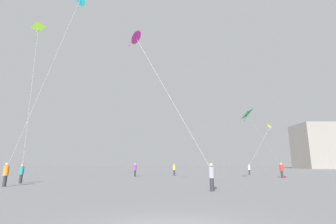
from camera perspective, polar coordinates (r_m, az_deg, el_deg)
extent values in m
cylinder|color=#2D2D33|center=(32.49, 25.37, -13.31)|extent=(0.26, 0.26, 0.79)
cylinder|color=red|center=(32.47, 25.24, -12.01)|extent=(0.38, 0.38, 0.69)
sphere|color=tan|center=(32.46, 25.17, -11.18)|extent=(0.26, 0.26, 0.26)
cylinder|color=#2D2D33|center=(39.88, 18.69, -13.45)|extent=(0.23, 0.23, 0.72)
cylinder|color=white|center=(39.87, 18.62, -12.49)|extent=(0.34, 0.34, 0.63)
sphere|color=tan|center=(39.86, 18.58, -11.87)|extent=(0.23, 0.23, 0.23)
cylinder|color=#2D2D33|center=(35.12, 1.33, -14.31)|extent=(0.24, 0.24, 0.75)
cylinder|color=yellow|center=(35.10, 1.32, -13.17)|extent=(0.36, 0.36, 0.65)
sphere|color=tan|center=(35.09, 1.32, -12.44)|extent=(0.24, 0.24, 0.24)
cylinder|color=#2D2D33|center=(32.71, -8.05, -14.33)|extent=(0.25, 0.25, 0.78)
cylinder|color=purple|center=(32.69, -8.01, -13.06)|extent=(0.37, 0.37, 0.67)
sphere|color=tan|center=(32.69, -7.99, -12.25)|extent=(0.25, 0.25, 0.25)
cylinder|color=#2D2D33|center=(22.26, -34.56, -13.42)|extent=(0.26, 0.26, 0.80)
cylinder|color=orange|center=(22.23, -34.32, -11.52)|extent=(0.38, 0.38, 0.69)
sphere|color=tan|center=(22.23, -34.17, -10.30)|extent=(0.26, 0.26, 0.26)
cylinder|color=#2D2D33|center=(15.79, 10.27, -16.70)|extent=(0.26, 0.26, 0.78)
cylinder|color=gray|center=(15.74, 10.16, -14.04)|extent=(0.37, 0.37, 0.68)
sphere|color=tan|center=(15.73, 10.10, -12.34)|extent=(0.26, 0.26, 0.26)
cylinder|color=#2D2D33|center=(25.00, -31.85, -13.43)|extent=(0.24, 0.24, 0.74)
cylinder|color=teal|center=(24.97, -31.68, -11.86)|extent=(0.35, 0.35, 0.64)
sphere|color=tan|center=(24.96, -31.56, -10.86)|extent=(0.24, 0.24, 0.24)
sphere|color=#1EB2C6|center=(21.60, -20.38, 23.65)|extent=(0.10, 0.10, 0.10)
sphere|color=#1EB2C6|center=(21.59, -20.59, 23.01)|extent=(0.10, 0.10, 0.10)
sphere|color=#1EB2C6|center=(21.58, -20.80, 22.37)|extent=(0.10, 0.10, 0.10)
cylinder|color=silver|center=(20.73, -27.58, 6.38)|extent=(5.50, 2.35, 12.99)
pyramid|color=green|center=(24.92, 18.12, -0.42)|extent=(1.41, 1.96, 0.77)
sphere|color=green|center=(24.97, 17.97, -1.00)|extent=(0.10, 0.10, 0.10)
sphere|color=green|center=(25.04, 17.78, -1.53)|extent=(0.10, 0.10, 0.10)
sphere|color=green|center=(25.10, 17.60, -2.06)|extent=(0.10, 0.10, 0.10)
cylinder|color=silver|center=(28.50, 22.12, -6.85)|extent=(5.81, 6.32, 5.19)
pyramid|color=#8CD12D|center=(28.09, -28.63, 17.37)|extent=(1.16, 0.58, 0.61)
sphere|color=#8CD12D|center=(28.08, -28.83, 16.87)|extent=(0.10, 0.10, 0.10)
sphere|color=#8CD12D|center=(28.10, -29.00, 16.39)|extent=(0.10, 0.10, 0.10)
sphere|color=#8CD12D|center=(28.13, -29.17, 15.90)|extent=(0.10, 0.10, 0.10)
cylinder|color=silver|center=(25.68, -30.07, 3.89)|extent=(0.04, 0.21, 13.53)
pyramid|color=yellow|center=(40.50, 22.99, -3.20)|extent=(0.91, 0.85, 0.55)
sphere|color=yellow|center=(40.34, 22.94, -3.50)|extent=(0.10, 0.10, 0.10)
sphere|color=yellow|center=(40.18, 22.92, -3.77)|extent=(0.10, 0.10, 0.10)
sphere|color=yellow|center=(40.02, 22.90, -4.05)|extent=(0.10, 0.10, 0.10)
cylinder|color=silver|center=(40.04, 20.82, -7.64)|extent=(3.36, 1.02, 6.01)
cone|color=#D12899|center=(17.08, -7.90, 17.32)|extent=(0.85, 1.09, 0.86)
sphere|color=#D12899|center=(16.99, -8.41, 16.69)|extent=(0.10, 0.10, 0.10)
sphere|color=#D12899|center=(16.90, -8.92, 16.06)|extent=(0.10, 0.10, 0.10)
sphere|color=#D12899|center=(16.82, -9.44, 15.42)|extent=(0.10, 0.10, 0.10)
cylinder|color=silver|center=(15.63, 0.84, 2.63)|extent=(4.95, 0.79, 8.77)
cube|color=gray|center=(96.90, 33.31, -6.82)|extent=(18.21, 12.01, 14.76)
cube|color=maroon|center=(32.74, 25.90, -13.73)|extent=(0.29, 0.34, 0.24)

